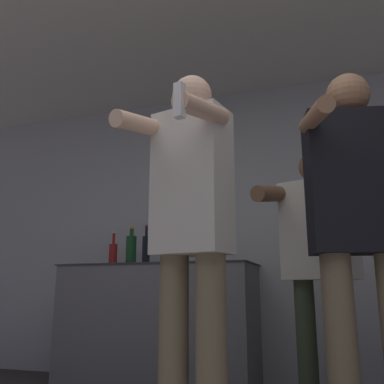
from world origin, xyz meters
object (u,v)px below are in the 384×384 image
(bottle_red_label, at_px, (146,249))
(person_woman_foreground, at_px, (191,230))
(person_man_side, at_px, (360,223))
(bottle_clear_vodka, at_px, (113,253))
(bottle_brown_liquor, at_px, (131,249))
(person_spectator_back, at_px, (319,250))

(bottle_red_label, relative_size, person_woman_foreground, 0.19)
(bottle_red_label, bearing_deg, person_woman_foreground, -58.98)
(person_man_side, bearing_deg, bottle_clear_vodka, 147.87)
(bottle_brown_liquor, distance_m, bottle_red_label, 0.14)
(person_woman_foreground, bearing_deg, bottle_red_label, 121.02)
(bottle_brown_liquor, distance_m, person_spectator_back, 1.66)
(bottle_red_label, xyz_separation_m, person_spectator_back, (1.41, -0.60, -0.11))
(bottle_brown_liquor, relative_size, person_woman_foreground, 0.19)
(person_man_side, height_order, person_spectator_back, person_man_side)
(bottle_red_label, relative_size, person_spectator_back, 0.21)
(bottle_brown_liquor, height_order, bottle_clear_vodka, bottle_brown_liquor)
(bottle_brown_liquor, height_order, person_woman_foreground, person_woman_foreground)
(person_spectator_back, bearing_deg, bottle_red_label, 156.81)
(bottle_clear_vodka, xyz_separation_m, person_spectator_back, (1.71, -0.60, -0.08))
(bottle_brown_liquor, relative_size, bottle_clear_vodka, 1.14)
(bottle_clear_vodka, distance_m, bottle_red_label, 0.31)
(bottle_red_label, bearing_deg, person_man_side, -36.77)
(bottle_red_label, xyz_separation_m, person_man_side, (1.61, -1.21, -0.04))
(person_spectator_back, bearing_deg, bottle_clear_vodka, 160.63)
(bottle_red_label, bearing_deg, bottle_clear_vodka, 180.00)
(person_man_side, bearing_deg, person_spectator_back, 108.94)
(person_man_side, bearing_deg, bottle_red_label, 143.23)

